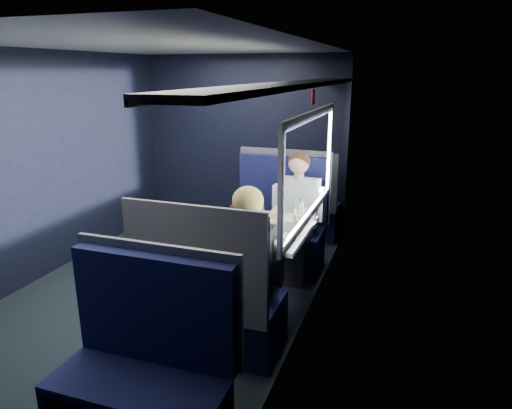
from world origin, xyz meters
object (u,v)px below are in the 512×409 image
(laptop, at_px, (290,222))
(woman, at_px, (250,261))
(seat_row_back, at_px, (144,380))
(cup, at_px, (312,214))
(seat_bay_near, at_px, (276,229))
(seat_bay_far, at_px, (212,304))
(bottle_small, at_px, (301,210))
(seat_row_front, at_px, (298,207))
(table, at_px, (270,237))
(man, at_px, (297,210))

(laptop, bearing_deg, woman, -98.05)
(seat_row_back, bearing_deg, cup, 77.53)
(seat_bay_near, bearing_deg, seat_bay_far, -89.49)
(seat_bay_near, relative_size, seat_bay_far, 1.00)
(cup, bearing_deg, seat_bay_near, 135.18)
(seat_bay_far, height_order, cup, seat_bay_far)
(woman, bearing_deg, bottle_small, 82.72)
(laptop, xyz_separation_m, bottle_small, (0.03, 0.29, 0.03))
(seat_row_front, distance_m, woman, 2.54)
(bottle_small, bearing_deg, seat_bay_near, 125.87)
(seat_row_front, distance_m, cup, 1.55)
(cup, bearing_deg, woman, -102.00)
(seat_bay_far, distance_m, cup, 1.39)
(seat_bay_near, xyz_separation_m, bottle_small, (0.40, -0.55, 0.41))
(seat_bay_near, xyz_separation_m, woman, (0.27, -1.57, 0.30))
(bottle_small, bearing_deg, laptop, -95.34)
(seat_row_front, relative_size, woman, 0.88)
(seat_row_back, height_order, laptop, seat_row_back)
(seat_row_front, bearing_deg, seat_row_back, -90.00)
(seat_row_front, xyz_separation_m, laptop, (0.35, -1.77, 0.40))
(seat_bay_far, distance_m, bottle_small, 1.32)
(seat_row_back, bearing_deg, table, 84.20)
(woman, distance_m, laptop, 0.74)
(seat_row_front, xyz_separation_m, woman, (0.25, -2.50, 0.32))
(seat_row_front, distance_m, laptop, 1.85)
(woman, height_order, laptop, woman)
(laptop, distance_m, bottle_small, 0.30)
(table, distance_m, seat_bay_far, 0.93)
(laptop, height_order, bottle_small, laptop)
(table, height_order, seat_row_front, seat_row_front)
(seat_bay_near, xyz_separation_m, cup, (0.50, -0.49, 0.37))
(seat_bay_near, xyz_separation_m, man, (0.27, -0.17, 0.30))
(table, xyz_separation_m, seat_bay_near, (-0.20, 0.87, -0.24))
(woman, relative_size, bottle_small, 6.12)
(seat_bay_far, bearing_deg, seat_row_front, 90.00)
(man, bearing_deg, cup, -54.67)
(seat_row_back, xyz_separation_m, bottle_small, (0.38, 2.11, 0.43))
(man, bearing_deg, laptop, -81.26)
(seat_bay_near, bearing_deg, laptop, -66.32)
(bottle_small, xyz_separation_m, cup, (0.10, 0.06, -0.05))
(table, bearing_deg, bottle_small, 58.05)
(woman, height_order, cup, woman)
(table, xyz_separation_m, laptop, (0.17, 0.03, 0.14))
(seat_bay_near, bearing_deg, man, -32.32)
(seat_row_front, height_order, man, man)
(seat_row_back, bearing_deg, woman, 77.07)
(man, distance_m, laptop, 0.69)
(table, bearing_deg, seat_bay_near, 102.86)
(woman, bearing_deg, cup, 78.00)
(table, xyz_separation_m, seat_row_front, (-0.18, 1.80, -0.25))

